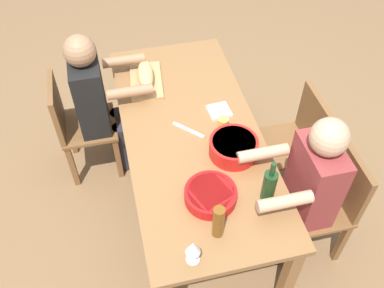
{
  "coord_description": "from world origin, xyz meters",
  "views": [
    {
      "loc": [
        1.83,
        -0.43,
        2.72
      ],
      "look_at": [
        0.0,
        0.0,
        0.63
      ],
      "focal_mm": 40.4,
      "sensor_mm": 36.0,
      "label": 1
    }
  ],
  "objects": [
    {
      "name": "carving_knife",
      "position": [
        -0.02,
        -0.02,
        0.74
      ],
      "size": [
        0.18,
        0.18,
        0.01
      ],
      "primitive_type": "cube",
      "rotation": [
        0.0,
        0.0,
        0.77
      ],
      "color": "silver",
      "rests_on": "dining_table"
    },
    {
      "name": "wine_bottle",
      "position": [
        0.58,
        0.29,
        0.85
      ],
      "size": [
        0.08,
        0.08,
        0.29
      ],
      "color": "#193819",
      "rests_on": "dining_table"
    },
    {
      "name": "chair_far_right",
      "position": [
        0.52,
        0.75,
        0.48
      ],
      "size": [
        0.4,
        0.4,
        0.85
      ],
      "color": "brown",
      "rests_on": "ground_plane"
    },
    {
      "name": "wine_glass",
      "position": [
        0.85,
        -0.2,
        0.86
      ],
      "size": [
        0.08,
        0.08,
        0.17
      ],
      "color": "silver",
      "rests_on": "dining_table"
    },
    {
      "name": "beer_bottle",
      "position": [
        0.73,
        -0.04,
        0.85
      ],
      "size": [
        0.06,
        0.06,
        0.22
      ],
      "primitive_type": "cylinder",
      "color": "brown",
      "rests_on": "dining_table"
    },
    {
      "name": "ground_plane",
      "position": [
        0.0,
        0.0,
        0.0
      ],
      "size": [
        8.0,
        8.0,
        0.0
      ],
      "primitive_type": "plane",
      "color": "brown"
    },
    {
      "name": "diner_near_left",
      "position": [
        -0.52,
        -0.56,
        0.7
      ],
      "size": [
        0.41,
        0.53,
        1.2
      ],
      "color": "#2D2D38",
      "rests_on": "ground_plane"
    },
    {
      "name": "cup_far_center",
      "position": [
        0.01,
        0.2,
        0.78
      ],
      "size": [
        0.07,
        0.07,
        0.09
      ],
      "primitive_type": "cylinder",
      "color": "gold",
      "rests_on": "dining_table"
    },
    {
      "name": "dining_table",
      "position": [
        0.0,
        0.0,
        0.66
      ],
      "size": [
        1.9,
        0.85,
        0.74
      ],
      "color": "olive",
      "rests_on": "ground_plane"
    },
    {
      "name": "diner_far_right",
      "position": [
        0.52,
        0.56,
        0.7
      ],
      "size": [
        0.41,
        0.53,
        1.2
      ],
      "color": "#2D2D38",
      "rests_on": "ground_plane"
    },
    {
      "name": "serving_bowl_fruit",
      "position": [
        0.23,
        0.2,
        0.8
      ],
      "size": [
        0.29,
        0.29,
        0.11
      ],
      "color": "red",
      "rests_on": "dining_table"
    },
    {
      "name": "serving_bowl_pasta",
      "position": [
        0.52,
        -0.02,
        0.78
      ],
      "size": [
        0.29,
        0.29,
        0.07
      ],
      "color": "red",
      "rests_on": "dining_table"
    },
    {
      "name": "cutting_board",
      "position": [
        -0.55,
        -0.2,
        0.75
      ],
      "size": [
        0.42,
        0.26,
        0.02
      ],
      "primitive_type": "cube",
      "rotation": [
        0.0,
        0.0,
        -0.1
      ],
      "color": "tan",
      "rests_on": "dining_table"
    },
    {
      "name": "bread_loaf",
      "position": [
        -0.55,
        -0.2,
        0.81
      ],
      "size": [
        0.33,
        0.14,
        0.09
      ],
      "primitive_type": "ellipsoid",
      "rotation": [
        0.0,
        0.0,
        -0.1
      ],
      "color": "tan",
      "rests_on": "cutting_board"
    },
    {
      "name": "chair_near_left",
      "position": [
        -0.52,
        -0.75,
        0.48
      ],
      "size": [
        0.4,
        0.4,
        0.85
      ],
      "color": "brown",
      "rests_on": "ground_plane"
    },
    {
      "name": "chair_far_center",
      "position": [
        0.0,
        0.75,
        0.48
      ],
      "size": [
        0.4,
        0.4,
        0.85
      ],
      "color": "brown",
      "rests_on": "ground_plane"
    },
    {
      "name": "napkin_stack",
      "position": [
        -0.13,
        0.22,
        0.75
      ],
      "size": [
        0.15,
        0.15,
        0.02
      ],
      "primitive_type": "cube",
      "rotation": [
        0.0,
        0.0,
        0.07
      ],
      "color": "white",
      "rests_on": "dining_table"
    }
  ]
}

